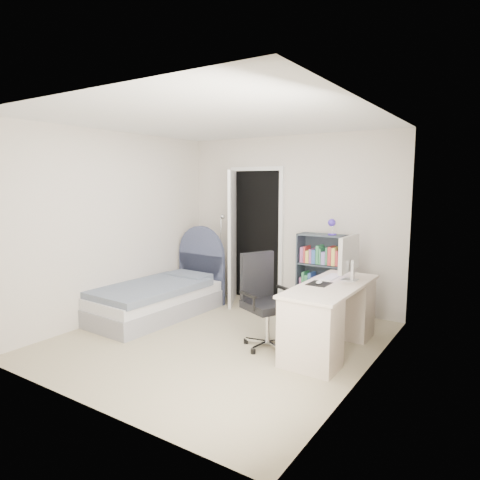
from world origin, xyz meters
The scene contains 8 objects.
room_shell centered at (0.00, 0.00, 1.25)m, with size 3.50×3.70×2.60m.
door centered at (-0.69, 1.54, 1.03)m, with size 0.92×0.75×2.06m.
bed centered at (-1.23, 0.34, 0.26)m, with size 0.97×1.93×1.17m.
nightstand centered at (-1.43, 1.59, 0.40)m, with size 0.41×0.41×0.60m.
floor_lamp centered at (-1.08, 1.57, 0.54)m, with size 0.19×0.19×1.33m.
bookcase centered at (0.67, 1.45, 0.53)m, with size 0.64×0.27×1.35m.
desk centered at (1.20, 0.44, 0.40)m, with size 0.60×1.51×1.24m.
office_chair centered at (0.51, 0.16, 0.57)m, with size 0.61×0.62×1.05m.
Camera 1 is at (2.83, -3.88, 1.83)m, focal length 32.00 mm.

